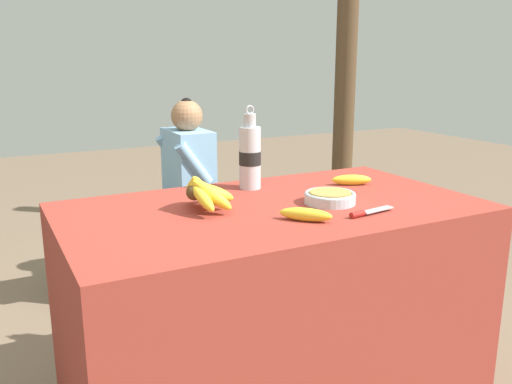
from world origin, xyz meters
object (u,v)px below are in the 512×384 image
object	(u,v)px
loose_banana_front	(305,215)
wooden_bench	(188,220)
knife	(365,212)
support_post_far	(346,57)
water_bottle	(250,156)
banana_bunch_green	(128,204)
banana_bunch_ripe	(204,192)
serving_bowl	(330,197)
seated_vendor	(180,179)
loose_banana_side	(352,180)

from	to	relation	value
loose_banana_front	wooden_bench	distance (m)	1.52
knife	wooden_bench	size ratio (longest dim) A/B	0.14
support_post_far	water_bottle	bearing A→B (deg)	-136.70
wooden_bench	banana_bunch_green	size ratio (longest dim) A/B	5.70
banana_bunch_ripe	wooden_bench	xyz separation A→B (m)	(0.37, 1.20, -0.48)
banana_bunch_green	support_post_far	size ratio (longest dim) A/B	0.09
loose_banana_front	knife	xyz separation A→B (m)	(0.20, -0.04, -0.01)
loose_banana_front	banana_bunch_green	world-z (taller)	loose_banana_front
banana_bunch_ripe	serving_bowl	size ratio (longest dim) A/B	1.46
serving_bowl	water_bottle	xyz separation A→B (m)	(-0.15, 0.32, 0.10)
water_bottle	seated_vendor	world-z (taller)	water_bottle
loose_banana_side	knife	size ratio (longest dim) A/B	0.87
loose_banana_front	wooden_bench	world-z (taller)	loose_banana_front
support_post_far	loose_banana_front	bearing A→B (deg)	-129.12
loose_banana_side	wooden_bench	size ratio (longest dim) A/B	0.12
banana_bunch_ripe	support_post_far	bearing A→B (deg)	42.42
loose_banana_front	knife	distance (m)	0.21
banana_bunch_ripe	serving_bowl	xyz separation A→B (m)	(0.42, -0.11, -0.04)
serving_bowl	loose_banana_front	xyz separation A→B (m)	(-0.19, -0.14, -0.00)
water_bottle	knife	xyz separation A→B (m)	(0.16, -0.50, -0.12)
banana_bunch_ripe	support_post_far	world-z (taller)	support_post_far
knife	support_post_far	distance (m)	2.29
seated_vendor	support_post_far	size ratio (longest dim) A/B	0.42
loose_banana_side	knife	world-z (taller)	loose_banana_side
water_bottle	loose_banana_front	bearing A→B (deg)	-95.23
water_bottle	loose_banana_side	size ratio (longest dim) A/B	1.99
seated_vendor	water_bottle	bearing A→B (deg)	86.86
serving_bowl	support_post_far	world-z (taller)	support_post_far
banana_bunch_ripe	loose_banana_front	xyz separation A→B (m)	(0.23, -0.25, -0.04)
serving_bowl	seated_vendor	size ratio (longest dim) A/B	0.17
loose_banana_side	wooden_bench	distance (m)	1.24
serving_bowl	banana_bunch_green	xyz separation A→B (m)	(-0.38, 1.31, -0.30)
banana_bunch_ripe	water_bottle	xyz separation A→B (m)	(0.27, 0.21, 0.06)
banana_bunch_green	support_post_far	world-z (taller)	support_post_far
support_post_far	banana_bunch_green	bearing A→B (deg)	-167.90
banana_bunch_ripe	seated_vendor	world-z (taller)	seated_vendor
serving_bowl	loose_banana_front	world-z (taller)	same
loose_banana_side	banana_bunch_green	distance (m)	1.32
loose_banana_side	loose_banana_front	bearing A→B (deg)	-142.31
banana_bunch_green	knife	bearing A→B (deg)	-75.01
knife	loose_banana_side	bearing A→B (deg)	50.48
banana_bunch_ripe	loose_banana_front	bearing A→B (deg)	-47.56
water_bottle	loose_banana_front	xyz separation A→B (m)	(-0.04, -0.46, -0.11)
support_post_far	knife	bearing A→B (deg)	-124.48
serving_bowl	wooden_bench	xyz separation A→B (m)	(-0.05, 1.31, -0.43)
knife	banana_bunch_green	bearing A→B (deg)	96.59
water_bottle	seated_vendor	xyz separation A→B (m)	(0.05, 0.96, -0.29)
wooden_bench	seated_vendor	distance (m)	0.26
water_bottle	loose_banana_front	world-z (taller)	water_bottle
loose_banana_side	wooden_bench	bearing A→B (deg)	104.04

